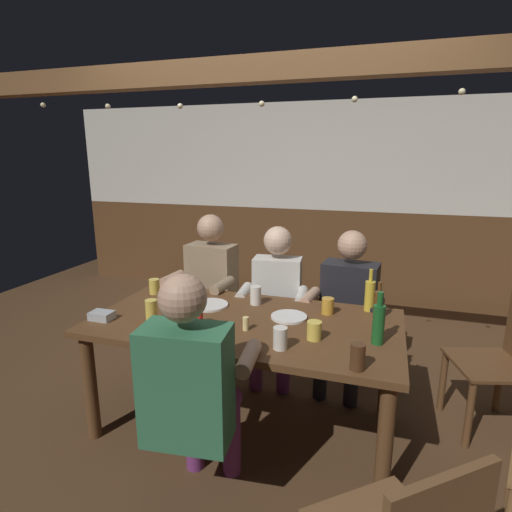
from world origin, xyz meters
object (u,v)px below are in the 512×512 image
(pint_glass_0, at_px, (151,311))
(table_candle, at_px, (246,324))
(bottle_1, at_px, (379,323))
(pint_glass_6, at_px, (328,306))
(bottle_0, at_px, (379,304))
(person_0, at_px, (208,284))
(pint_glass_1, at_px, (358,357))
(condiment_caddy, at_px, (102,316))
(dining_table, at_px, (245,333))
(pint_glass_2, at_px, (314,330))
(person_2, at_px, (347,302))
(chair_empty_far_end, at_px, (504,361))
(pint_glass_5, at_px, (256,295))
(pint_glass_7, at_px, (196,318))
(bottle_2, at_px, (370,295))
(pint_glass_4, at_px, (280,338))
(person_3, at_px, (192,387))
(person_1, at_px, (276,295))
(plate_0, at_px, (289,317))
(plate_1, at_px, (210,305))
(bottle_3, at_px, (201,332))
(pint_glass_3, at_px, (154,286))

(pint_glass_0, bearing_deg, table_candle, 5.46)
(bottle_1, xyz_separation_m, pint_glass_6, (-0.32, 0.35, -0.07))
(bottle_0, bearing_deg, person_0, 162.03)
(bottle_1, relative_size, pint_glass_1, 2.26)
(condiment_caddy, bearing_deg, table_candle, 7.57)
(table_candle, bearing_deg, dining_table, 111.33)
(bottle_0, distance_m, pint_glass_2, 0.53)
(pint_glass_6, bearing_deg, dining_table, -151.09)
(condiment_caddy, bearing_deg, person_2, 34.77)
(person_0, distance_m, pint_glass_0, 0.92)
(person_0, distance_m, person_2, 1.13)
(chair_empty_far_end, height_order, bottle_0, bottle_0)
(pint_glass_6, bearing_deg, pint_glass_5, 177.13)
(bottle_1, bearing_deg, pint_glass_5, 155.07)
(pint_glass_1, distance_m, pint_glass_7, 0.98)
(person_2, distance_m, bottle_2, 0.40)
(bottle_0, distance_m, pint_glass_4, 0.76)
(person_2, height_order, person_3, person_3)
(person_1, bearing_deg, pint_glass_5, 79.42)
(dining_table, height_order, bottle_1, bottle_1)
(person_2, relative_size, pint_glass_7, 11.11)
(table_candle, bearing_deg, plate_0, 52.28)
(bottle_1, relative_size, pint_glass_5, 2.31)
(dining_table, bearing_deg, person_2, 52.00)
(bottle_0, relative_size, pint_glass_7, 2.21)
(pint_glass_4, height_order, pint_glass_6, pint_glass_4)
(plate_1, bearing_deg, person_1, 60.26)
(dining_table, relative_size, person_3, 1.51)
(pint_glass_4, bearing_deg, pint_glass_0, 172.35)
(person_1, height_order, plate_1, person_1)
(person_0, height_order, pint_glass_2, person_0)
(pint_glass_5, bearing_deg, person_2, 36.49)
(person_0, bearing_deg, person_2, -175.43)
(condiment_caddy, distance_m, pint_glass_2, 1.31)
(bottle_3, height_order, pint_glass_2, bottle_3)
(person_2, relative_size, bottle_1, 4.06)
(dining_table, bearing_deg, pint_glass_6, 28.91)
(bottle_1, bearing_deg, chair_empty_far_end, 35.62)
(chair_empty_far_end, relative_size, pint_glass_6, 8.43)
(person_1, distance_m, plate_1, 0.64)
(chair_empty_far_end, xyz_separation_m, pint_glass_7, (-1.80, -0.63, 0.31))
(chair_empty_far_end, bearing_deg, person_3, 110.53)
(person_2, relative_size, plate_0, 5.28)
(dining_table, distance_m, bottle_1, 0.83)
(condiment_caddy, relative_size, pint_glass_6, 1.34)
(pint_glass_6, relative_size, pint_glass_7, 0.97)
(bottle_3, xyz_separation_m, pint_glass_6, (0.57, 0.68, -0.03))
(pint_glass_5, height_order, pint_glass_6, pint_glass_5)
(plate_1, xyz_separation_m, pint_glass_3, (-0.49, 0.12, 0.05))
(pint_glass_2, bearing_deg, pint_glass_5, 138.09)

